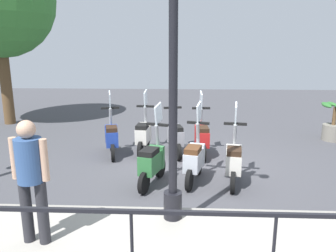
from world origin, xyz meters
TOP-DOWN VIEW (x-y plane):
  - ground_plane at (0.00, 0.00)m, footprint 28.00×28.00m
  - fence_railing at (-4.20, 0.00)m, footprint 0.04×16.03m
  - lamp_post_near at (-2.40, 0.31)m, footprint 0.26×0.90m
  - pedestrian_distant at (-3.08, 2.02)m, footprint 0.36×0.49m
  - potted_palm at (2.44, -4.07)m, footprint 1.06×0.66m
  - scooter_near_0 at (-0.79, -0.80)m, footprint 1.23×0.46m
  - scooter_near_1 at (-0.73, -0.05)m, footprint 1.21×0.52m
  - scooter_near_2 at (-0.91, 0.75)m, footprint 1.20×0.54m
  - scooter_far_0 at (0.87, -0.28)m, footprint 1.23×0.44m
  - scooter_far_1 at (0.92, 0.37)m, footprint 1.21×0.51m
  - scooter_far_2 at (1.07, 1.15)m, footprint 1.23×0.44m
  - scooter_far_3 at (0.80, 1.89)m, footprint 1.21×0.52m

SIDE VIEW (x-z plane):
  - ground_plane at x=0.00m, z-range 0.00..0.00m
  - potted_palm at x=2.44m, z-range -0.08..0.97m
  - scooter_near_0 at x=-0.79m, z-range -0.29..1.25m
  - scooter_near_1 at x=-0.73m, z-range -0.29..1.25m
  - scooter_near_2 at x=-0.91m, z-range -0.29..1.25m
  - scooter_far_0 at x=0.87m, z-range -0.29..1.25m
  - scooter_far_1 at x=0.92m, z-range -0.29..1.25m
  - scooter_far_2 at x=1.07m, z-range -0.29..1.25m
  - scooter_far_3 at x=0.80m, z-range -0.29..1.25m
  - fence_railing at x=-4.20m, z-range 0.36..1.43m
  - pedestrian_distant at x=-3.08m, z-range 0.28..1.87m
  - lamp_post_near at x=-2.40m, z-range -0.09..3.94m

